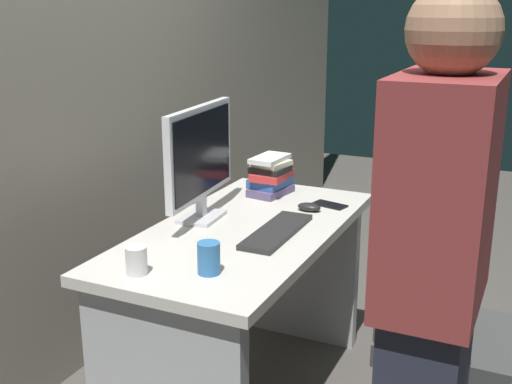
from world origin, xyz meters
TOP-DOWN VIEW (x-y plane):
  - wall_back at (0.00, 0.82)m, footprint 6.40×0.10m
  - desk at (0.00, 0.00)m, footprint 1.31×0.66m
  - office_chair at (-0.00, -0.74)m, footprint 0.52×0.52m
  - person_at_desk at (-0.54, -0.80)m, footprint 0.40×0.24m
  - monitor at (0.02, 0.20)m, footprint 0.54×0.16m
  - keyboard at (-0.01, -0.14)m, footprint 0.43×0.13m
  - mouse at (0.30, -0.15)m, footprint 0.06×0.10m
  - cup_near_keyboard at (-0.44, -0.09)m, footprint 0.07×0.07m
  - cup_by_monitor at (-0.54, 0.12)m, footprint 0.07×0.07m
  - book_stack at (0.46, 0.09)m, footprint 0.22×0.17m
  - cell_phone at (0.41, -0.21)m, footprint 0.10×0.16m
  - handbag at (0.92, -0.48)m, footprint 0.34×0.14m

SIDE VIEW (x-z plane):
  - handbag at x=0.92m, z-range -0.05..0.33m
  - office_chair at x=0.00m, z-range -0.04..0.90m
  - desk at x=0.00m, z-range 0.14..0.89m
  - cell_phone at x=0.41m, z-range 0.76..0.76m
  - keyboard at x=-0.01m, z-range 0.76..0.78m
  - mouse at x=0.30m, z-range 0.76..0.79m
  - cup_by_monitor at x=-0.54m, z-range 0.76..0.85m
  - cup_near_keyboard at x=-0.44m, z-range 0.76..0.86m
  - person_at_desk at x=-0.54m, z-range 0.02..1.66m
  - book_stack at x=0.46m, z-range 0.75..0.93m
  - monitor at x=0.02m, z-range 0.78..1.24m
  - wall_back at x=0.00m, z-range 0.00..3.00m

